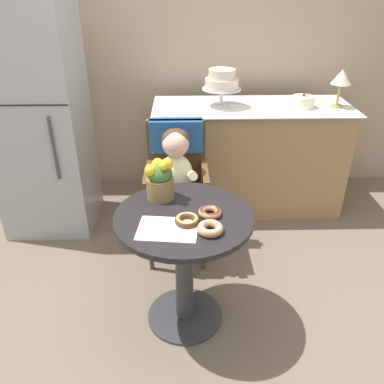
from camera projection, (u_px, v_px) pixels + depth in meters
ground_plane at (184, 316)px, 2.35m from camera, size 8.00×8.00×0.00m
back_wall at (181, 35)px, 3.31m from camera, size 4.80×0.10×2.70m
cafe_table at (183, 248)px, 2.10m from camera, size 0.72×0.72×0.72m
wicker_chair at (176, 168)px, 2.67m from camera, size 0.42×0.45×0.95m
seated_child at (176, 173)px, 2.51m from camera, size 0.27×0.32×0.73m
paper_napkin at (167, 229)px, 1.88m from camera, size 0.31×0.24×0.00m
donut_front at (209, 228)px, 1.85m from camera, size 0.13×0.13×0.04m
donut_mid at (186, 220)px, 1.92m from camera, size 0.12×0.12×0.04m
donut_side at (209, 212)px, 1.98m from camera, size 0.12×0.12×0.04m
flower_vase at (159, 179)px, 2.10m from camera, size 0.15×0.15×0.24m
display_counter at (248, 158)px, 3.27m from camera, size 1.56×0.62×0.90m
tiered_cake_stand at (221, 82)px, 2.96m from camera, size 0.30×0.30×0.28m
round_layer_cake at (303, 102)px, 3.01m from camera, size 0.17×0.17×0.11m
table_lamp at (341, 79)px, 2.93m from camera, size 0.15×0.15×0.28m
refrigerator at (39, 122)px, 2.87m from camera, size 0.64×0.63×1.70m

